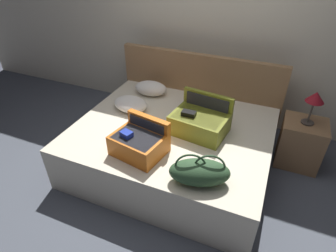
# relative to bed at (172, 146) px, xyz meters

# --- Properties ---
(ground_plane) EXTENTS (12.00, 12.00, 0.00)m
(ground_plane) POSITION_rel_bed_xyz_m (0.00, -0.40, -0.25)
(ground_plane) COLOR #4C515B
(back_wall) EXTENTS (8.00, 0.10, 2.60)m
(back_wall) POSITION_rel_bed_xyz_m (0.00, 1.25, 1.05)
(back_wall) COLOR beige
(back_wall) RESTS_ON ground
(bed) EXTENTS (1.99, 1.66, 0.49)m
(bed) POSITION_rel_bed_xyz_m (0.00, 0.00, 0.00)
(bed) COLOR beige
(bed) RESTS_ON ground
(headboard) EXTENTS (2.03, 0.08, 0.99)m
(headboard) POSITION_rel_bed_xyz_m (0.00, 0.87, 0.25)
(headboard) COLOR olive
(headboard) RESTS_ON ground
(hard_case_large) EXTENTS (0.58, 0.46, 0.36)m
(hard_case_large) POSITION_rel_bed_xyz_m (0.27, 0.04, 0.37)
(hard_case_large) COLOR olive
(hard_case_large) RESTS_ON bed
(hard_case_medium) EXTENTS (0.50, 0.44, 0.31)m
(hard_case_medium) POSITION_rel_bed_xyz_m (-0.13, -0.48, 0.36)
(hard_case_medium) COLOR #D16619
(hard_case_medium) RESTS_ON bed
(duffel_bag) EXTENTS (0.54, 0.39, 0.28)m
(duffel_bag) POSITION_rel_bed_xyz_m (0.48, -0.63, 0.35)
(duffel_bag) COLOR #2D4C2D
(duffel_bag) RESTS_ON bed
(pillow_near_headboard) EXTENTS (0.46, 0.37, 0.14)m
(pillow_near_headboard) POSITION_rel_bed_xyz_m (-0.58, 0.15, 0.32)
(pillow_near_headboard) COLOR white
(pillow_near_headboard) RESTS_ON bed
(pillow_center_head) EXTENTS (0.42, 0.29, 0.17)m
(pillow_center_head) POSITION_rel_bed_xyz_m (-0.53, 0.57, 0.33)
(pillow_center_head) COLOR white
(pillow_center_head) RESTS_ON bed
(nightstand) EXTENTS (0.44, 0.40, 0.53)m
(nightstand) POSITION_rel_bed_xyz_m (1.27, 0.58, 0.02)
(nightstand) COLOR olive
(nightstand) RESTS_ON ground
(table_lamp) EXTENTS (0.18, 0.18, 0.36)m
(table_lamp) POSITION_rel_bed_xyz_m (1.27, 0.58, 0.57)
(table_lamp) COLOR #3F3833
(table_lamp) RESTS_ON nightstand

